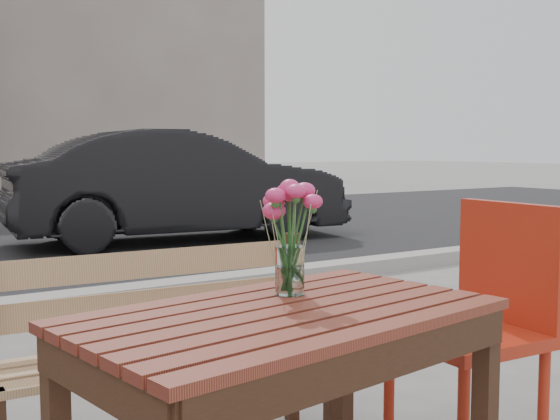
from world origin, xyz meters
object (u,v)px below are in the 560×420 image
main_table (286,351)px  parked_car (178,186)px  red_chair (484,313)px  main_vase (290,223)px

main_table → parked_car: parked_car is taller
main_table → red_chair: size_ratio=1.30×
main_vase → parked_car: parked_car is taller
main_vase → parked_car: size_ratio=0.08×
main_table → parked_car: (2.50, 5.97, 0.08)m
main_table → red_chair: (0.90, 0.12, -0.04)m
parked_car → main_table: bearing=164.1°
red_chair → main_vase: (-0.79, 0.03, 0.36)m
red_chair → parked_car: parked_car is taller
main_table → red_chair: red_chair is taller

